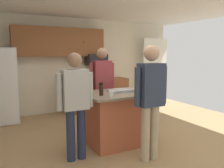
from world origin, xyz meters
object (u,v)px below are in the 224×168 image
(mug_blue_stoneware, at_px, (111,94))
(person_guest_right, at_px, (102,83))
(glass_pilsner, at_px, (101,91))
(serving_tray, at_px, (121,91))
(kitchen_island, at_px, (120,117))
(person_guest_by_door, at_px, (151,95))
(microwave_over_range, at_px, (96,60))
(person_elder_center, at_px, (75,100))
(glass_dark_ale, at_px, (101,87))
(tumbler_amber, at_px, (142,88))

(mug_blue_stoneware, bearing_deg, person_guest_right, 72.26)
(glass_pilsner, bearing_deg, serving_tray, 20.19)
(kitchen_island, xyz_separation_m, person_guest_right, (0.03, 0.82, 0.54))
(person_guest_right, bearing_deg, person_guest_by_door, 3.54)
(microwave_over_range, distance_m, serving_tray, 2.53)
(microwave_over_range, distance_m, kitchen_island, 2.71)
(person_elder_center, bearing_deg, person_guest_by_door, -45.27)
(glass_dark_ale, height_order, glass_pilsner, glass_dark_ale)
(kitchen_island, relative_size, glass_dark_ale, 8.05)
(glass_dark_ale, bearing_deg, tumbler_amber, -43.28)
(person_guest_right, height_order, serving_tray, person_guest_right)
(microwave_over_range, distance_m, person_guest_by_door, 3.35)
(kitchen_island, relative_size, mug_blue_stoneware, 10.64)
(kitchen_island, bearing_deg, serving_tray, 45.60)
(glass_dark_ale, relative_size, glass_pilsner, 1.03)
(person_guest_by_door, height_order, glass_pilsner, person_guest_by_door)
(serving_tray, bearing_deg, glass_pilsner, -159.81)
(tumbler_amber, height_order, mug_blue_stoneware, tumbler_amber)
(microwave_over_range, relative_size, person_elder_center, 0.34)
(kitchen_island, relative_size, tumbler_amber, 8.10)
(kitchen_island, height_order, glass_dark_ale, glass_dark_ale)
(tumbler_amber, relative_size, serving_tray, 0.36)
(kitchen_island, distance_m, glass_pilsner, 0.70)
(serving_tray, bearing_deg, person_elder_center, -161.12)
(person_elder_center, bearing_deg, person_guest_right, 31.76)
(glass_dark_ale, xyz_separation_m, tumbler_amber, (0.56, -0.53, -0.00))
(glass_pilsner, bearing_deg, microwave_over_range, 67.94)
(mug_blue_stoneware, bearing_deg, serving_tray, 42.96)
(microwave_over_range, bearing_deg, person_elder_center, -119.47)
(mug_blue_stoneware, bearing_deg, microwave_over_range, 71.02)
(mug_blue_stoneware, height_order, serving_tray, mug_blue_stoneware)
(person_guest_right, xyz_separation_m, mug_blue_stoneware, (-0.36, -1.12, -0.03))
(glass_dark_ale, bearing_deg, person_elder_center, -140.03)
(person_guest_by_door, height_order, person_elder_center, person_guest_by_door)
(person_guest_by_door, height_order, tumbler_amber, person_guest_by_door)
(microwave_over_range, distance_m, glass_dark_ale, 2.36)
(glass_pilsner, relative_size, mug_blue_stoneware, 1.29)
(person_guest_by_door, distance_m, mug_blue_stoneware, 0.65)
(tumbler_amber, bearing_deg, microwave_over_range, 83.73)
(person_elder_center, xyz_separation_m, glass_pilsner, (0.50, 0.16, 0.07))
(person_guest_right, relative_size, tumbler_amber, 10.96)
(microwave_over_range, bearing_deg, kitchen_island, -104.22)
(serving_tray, bearing_deg, glass_dark_ale, 137.20)
(kitchen_island, bearing_deg, glass_pilsner, -163.04)
(kitchen_island, distance_m, tumbler_amber, 0.67)
(person_elder_center, relative_size, serving_tray, 3.73)
(person_guest_by_door, relative_size, tumbler_amber, 10.99)
(microwave_over_range, height_order, glass_dark_ale, microwave_over_range)
(person_guest_right, height_order, glass_dark_ale, person_guest_right)
(tumbler_amber, bearing_deg, glass_pilsner, 172.25)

